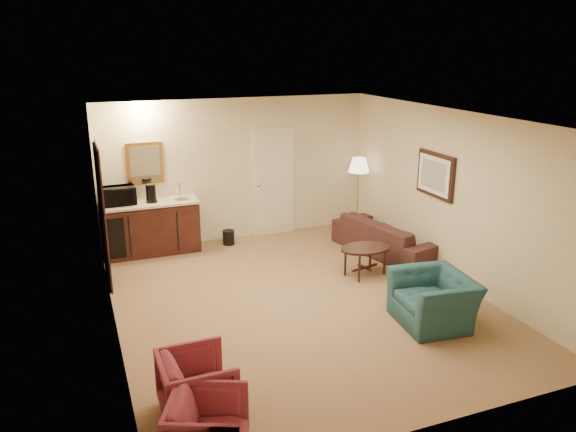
% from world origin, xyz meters
% --- Properties ---
extents(ground, '(6.00, 6.00, 0.00)m').
position_xyz_m(ground, '(0.00, 0.00, 0.00)').
color(ground, '#8C6847').
rests_on(ground, ground).
extents(room_walls, '(5.02, 6.01, 2.61)m').
position_xyz_m(room_walls, '(-0.10, 0.77, 1.72)').
color(room_walls, beige).
rests_on(room_walls, ground).
extents(wetbar_cabinet, '(1.64, 0.58, 0.92)m').
position_xyz_m(wetbar_cabinet, '(-1.65, 2.72, 0.46)').
color(wetbar_cabinet, '#3C1A13').
rests_on(wetbar_cabinet, ground).
extents(sofa, '(1.05, 2.17, 0.81)m').
position_xyz_m(sofa, '(2.15, 1.20, 0.41)').
color(sofa, black).
rests_on(sofa, ground).
extents(teal_armchair, '(0.75, 1.07, 0.88)m').
position_xyz_m(teal_armchair, '(1.38, -1.24, 0.44)').
color(teal_armchair, '#1E494C').
rests_on(teal_armchair, ground).
extents(rose_chair_near, '(0.66, 0.70, 0.71)m').
position_xyz_m(rose_chair_near, '(-1.90, -2.00, 0.36)').
color(rose_chair_near, '#8E2E44').
rests_on(rose_chair_near, ground).
extents(rose_chair_far, '(0.83, 0.85, 0.68)m').
position_xyz_m(rose_chair_far, '(-1.95, -2.66, 0.34)').
color(rose_chair_far, '#8E2E44').
rests_on(rose_chair_far, ground).
extents(coffee_table, '(0.93, 0.73, 0.47)m').
position_xyz_m(coffee_table, '(1.33, 0.49, 0.24)').
color(coffee_table, black).
rests_on(coffee_table, ground).
extents(floor_lamp, '(0.45, 0.45, 1.48)m').
position_xyz_m(floor_lamp, '(2.20, 2.40, 0.74)').
color(floor_lamp, gold).
rests_on(floor_lamp, ground).
extents(waste_bin, '(0.26, 0.26, 0.27)m').
position_xyz_m(waste_bin, '(-0.30, 2.65, 0.13)').
color(waste_bin, black).
rests_on(waste_bin, ground).
extents(microwave, '(0.57, 0.33, 0.37)m').
position_xyz_m(microwave, '(-2.15, 2.77, 1.11)').
color(microwave, black).
rests_on(microwave, wetbar_cabinet).
extents(coffee_maker, '(0.21, 0.21, 0.32)m').
position_xyz_m(coffee_maker, '(-1.62, 2.71, 1.08)').
color(coffee_maker, black).
rests_on(coffee_maker, wetbar_cabinet).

